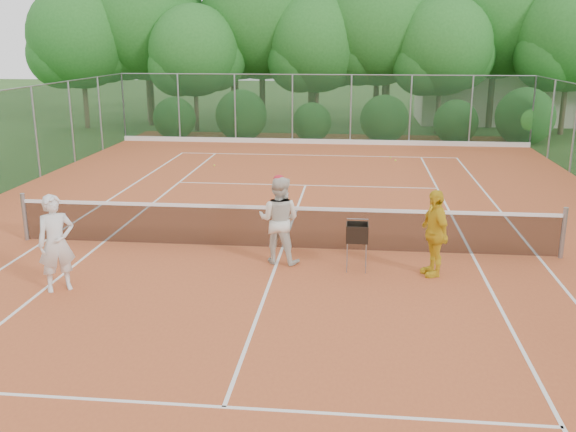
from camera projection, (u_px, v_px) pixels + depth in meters
The scene contains 14 objects.
ground at pixel (282, 249), 14.19m from camera, with size 120.00×120.00×0.00m, color #294D1B.
clay_court at pixel (282, 249), 14.19m from camera, with size 18.00×36.00×0.02m, color #BA552A.
club_building at pixel (491, 95), 35.88m from camera, with size 8.00×5.00×3.00m, color beige.
tennis_net at pixel (282, 226), 14.05m from camera, with size 11.97×0.10×1.10m.
player_white at pixel (56, 243), 11.62m from camera, with size 0.66×0.43×1.80m, color silver.
player_center_grp at pixel (279, 220), 13.08m from camera, with size 1.00×0.85×1.85m.
player_yellow at pixel (434, 233), 12.39m from camera, with size 1.00×0.42×1.71m, color gold.
ball_hopper at pixel (357, 234), 12.67m from camera, with size 0.42×0.42×0.96m.
stray_ball_a at pixel (214, 165), 23.38m from camera, with size 0.07×0.07×0.07m, color #D8E836.
stray_ball_b at pixel (390, 158), 24.93m from camera, with size 0.07×0.07×0.07m, color #B6CD2F.
stray_ball_c at pixel (395, 160), 24.35m from camera, with size 0.07×0.07×0.07m, color #D5F037.
court_markings at pixel (282, 248), 14.19m from camera, with size 11.03×23.83×0.01m.
fence_back at pixel (321, 109), 28.17m from camera, with size 18.07×0.07×3.00m.
tropical_treeline at pixel (357, 27), 32.07m from camera, with size 32.10×8.49×15.03m.
Camera 1 is at (1.56, -13.40, 4.48)m, focal length 40.00 mm.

